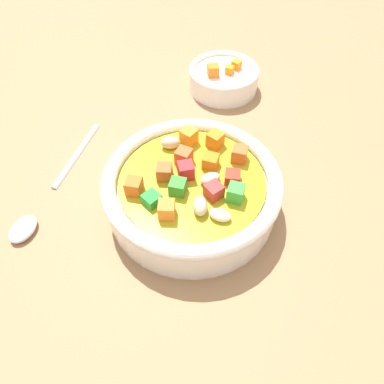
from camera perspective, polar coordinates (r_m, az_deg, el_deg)
name	(u,v)px	position (r cm, az deg, el deg)	size (l,w,h in cm)	color
ground_plane	(192,210)	(41.88, 0.00, -2.83)	(140.00, 140.00, 2.00)	#9E754F
soup_bowl_main	(192,189)	(38.94, 0.01, 0.47)	(18.95, 18.95, 5.92)	white
spoon	(48,194)	(44.60, -21.73, -0.30)	(10.46, 18.19, 1.07)	silver
side_bowl_small	(224,78)	(56.64, 4.97, 17.43)	(10.28, 10.28, 4.39)	white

